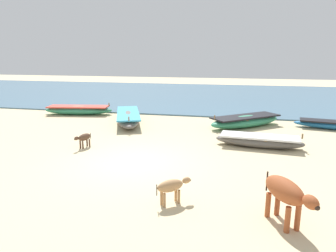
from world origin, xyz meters
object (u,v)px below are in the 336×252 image
(fishing_boat_0, at_px, (245,121))
(calf_far_tan, at_px, (171,186))
(fishing_boat_3, at_px, (79,110))
(calf_near_dark, at_px, (84,138))
(fishing_boat_1, at_px, (128,117))
(fishing_boat_2, at_px, (259,141))
(cow_adult_rust, at_px, (286,193))

(fishing_boat_0, bearing_deg, calf_far_tan, 37.99)
(fishing_boat_3, height_order, calf_near_dark, fishing_boat_3)
(fishing_boat_3, xyz_separation_m, calf_near_dark, (3.67, -6.26, 0.11))
(fishing_boat_1, distance_m, fishing_boat_2, 7.25)
(fishing_boat_2, bearing_deg, calf_near_dark, -161.44)
(fishing_boat_0, relative_size, fishing_boat_3, 0.93)
(fishing_boat_3, bearing_deg, calf_far_tan, -61.19)
(fishing_boat_1, bearing_deg, cow_adult_rust, 16.20)
(fishing_boat_0, xyz_separation_m, fishing_boat_1, (-6.13, -0.42, 0.00))
(fishing_boat_1, bearing_deg, fishing_boat_3, -133.88)
(fishing_boat_0, height_order, calf_far_tan, fishing_boat_0)
(calf_far_tan, bearing_deg, fishing_boat_0, 36.66)
(fishing_boat_1, distance_m, cow_adult_rust, 11.13)
(calf_near_dark, bearing_deg, fishing_boat_0, 147.14)
(fishing_boat_3, height_order, calf_far_tan, fishing_boat_3)
(fishing_boat_0, distance_m, fishing_boat_3, 10.00)
(fishing_boat_2, distance_m, fishing_boat_3, 11.37)
(fishing_boat_0, distance_m, calf_far_tan, 9.08)
(fishing_boat_3, relative_size, calf_near_dark, 5.08)
(calf_near_dark, xyz_separation_m, calf_far_tan, (4.32, -3.79, 0.05))
(fishing_boat_0, height_order, fishing_boat_2, fishing_boat_0)
(fishing_boat_3, bearing_deg, fishing_boat_2, -33.77)
(calf_near_dark, distance_m, calf_far_tan, 5.75)
(calf_far_tan, bearing_deg, fishing_boat_2, 25.14)
(fishing_boat_2, bearing_deg, fishing_boat_3, 160.93)
(fishing_boat_1, bearing_deg, calf_far_tan, 5.32)
(fishing_boat_3, xyz_separation_m, cow_adult_rust, (10.53, -10.46, 0.45))
(fishing_boat_2, distance_m, calf_near_dark, 6.91)
(fishing_boat_2, height_order, cow_adult_rust, cow_adult_rust)
(fishing_boat_2, xyz_separation_m, cow_adult_rust, (0.15, -5.81, 0.49))
(cow_adult_rust, distance_m, calf_near_dark, 8.06)
(fishing_boat_0, bearing_deg, fishing_boat_2, 57.75)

